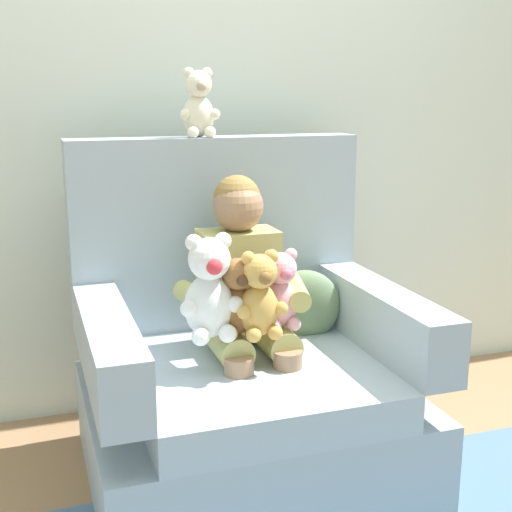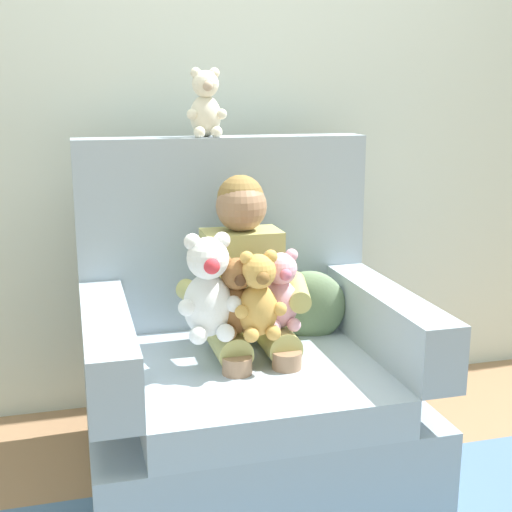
{
  "view_description": "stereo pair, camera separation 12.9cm",
  "coord_description": "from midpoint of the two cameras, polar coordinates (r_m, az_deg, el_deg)",
  "views": [
    {
      "loc": [
        -0.66,
        -2.02,
        1.26
      ],
      "look_at": [
        0.01,
        -0.05,
        0.77
      ],
      "focal_mm": 48.48,
      "sensor_mm": 36.0,
      "label": 1
    },
    {
      "loc": [
        -0.53,
        -2.06,
        1.26
      ],
      "look_at": [
        0.01,
        -0.05,
        0.77
      ],
      "focal_mm": 48.48,
      "sensor_mm": 36.0,
      "label": 2
    }
  ],
  "objects": [
    {
      "name": "back_wall",
      "position": [
        2.8,
        -2.96,
        14.13
      ],
      "size": [
        6.0,
        0.1,
        2.6
      ],
      "primitive_type": "cube",
      "color": "silver",
      "rests_on": "ground"
    },
    {
      "name": "armchair",
      "position": [
        2.37,
        0.65,
        -9.62
      ],
      "size": [
        1.05,
        0.9,
        1.11
      ],
      "color": "#9EADBC",
      "rests_on": "ground"
    },
    {
      "name": "seated_child",
      "position": [
        2.28,
        0.84,
        -2.73
      ],
      "size": [
        0.45,
        0.39,
        0.82
      ],
      "rotation": [
        0.0,
        0.0,
        -0.09
      ],
      "color": "tan",
      "rests_on": "armchair"
    },
    {
      "name": "ground_plane",
      "position": [
        2.47,
        1.03,
        -17.37
      ],
      "size": [
        8.0,
        8.0,
        0.0
      ],
      "primitive_type": "plane",
      "color": "#936D4C"
    },
    {
      "name": "plush_white",
      "position": [
        2.09,
        -2.2,
        -2.8
      ],
      "size": [
        0.2,
        0.16,
        0.33
      ],
      "rotation": [
        0.0,
        0.0,
        -0.04
      ],
      "color": "white",
      "rests_on": "armchair"
    },
    {
      "name": "plush_honey",
      "position": [
        2.1,
        2.01,
        -3.43
      ],
      "size": [
        0.16,
        0.13,
        0.27
      ],
      "rotation": [
        0.0,
        0.0,
        0.32
      ],
      "color": "gold",
      "rests_on": "armchair"
    },
    {
      "name": "plush_cream_on_backrest",
      "position": [
        2.47,
        -2.65,
        12.34
      ],
      "size": [
        0.14,
        0.12,
        0.24
      ],
      "rotation": [
        0.0,
        0.0,
        0.04
      ],
      "color": "silver",
      "rests_on": "armchair"
    },
    {
      "name": "plush_pink",
      "position": [
        2.18,
        3.75,
        -3.01
      ],
      "size": [
        0.15,
        0.13,
        0.26
      ],
      "rotation": [
        0.0,
        0.0,
        0.37
      ],
      "color": "#EAA8BC",
      "rests_on": "armchair"
    },
    {
      "name": "throw_pillow",
      "position": [
        2.48,
        5.91,
        -4.16
      ],
      "size": [
        0.28,
        0.18,
        0.26
      ],
      "primitive_type": "ellipsoid",
      "rotation": [
        0.0,
        0.0,
        -0.26
      ],
      "color": "slate",
      "rests_on": "armchair"
    },
    {
      "name": "plush_brown",
      "position": [
        2.13,
        0.16,
        -3.48
      ],
      "size": [
        0.15,
        0.12,
        0.26
      ],
      "rotation": [
        0.0,
        0.0,
        0.3
      ],
      "color": "brown",
      "rests_on": "armchair"
    }
  ]
}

